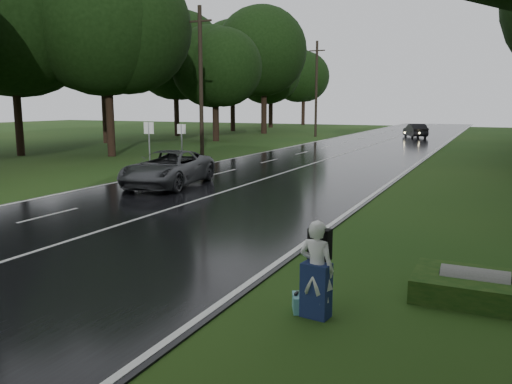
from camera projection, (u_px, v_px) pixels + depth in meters
The scene contains 15 objects.
ground at pixel (72, 241), 13.85m from camera, with size 160.00×160.00×0.00m, color #203C12.
road at pixel (314, 164), 31.67m from camera, with size 12.00×140.00×0.04m, color black.
lane_center at pixel (314, 163), 31.67m from camera, with size 0.12×140.00×0.01m, color silver.
grey_car at pixel (168, 168), 22.87m from camera, with size 2.58×5.59×1.55m, color #4B4C50.
far_car at pixel (415, 131), 55.91m from camera, with size 1.58×4.53×1.49m, color black.
hitchhiker at pixel (317, 272), 8.82m from camera, with size 0.67×0.62×1.72m.
suitcase at pixel (296, 303), 9.15m from camera, with size 0.12×0.43×0.30m, color teal.
culvert at pixel (473, 299), 9.75m from camera, with size 0.61×0.61×1.22m, color slate.
utility_pole_mid at pixel (202, 157), 35.96m from camera, with size 1.80×0.28×10.15m, color black, non-canonical shape.
utility_pole_far at pixel (315, 137), 57.87m from camera, with size 1.80×0.28×10.47m, color black, non-canonical shape.
road_sign_a at pixel (150, 170), 28.54m from camera, with size 0.64×0.10×2.67m, color white, non-canonical shape.
road_sign_b at pixel (182, 164), 31.41m from camera, with size 0.59×0.10×2.45m, color white, non-canonical shape.
tree_left_d at pixel (112, 156), 36.28m from camera, with size 10.34×10.34×16.15m, color black, non-canonical shape.
tree_left_e at pixel (216, 141), 51.16m from camera, with size 8.20×8.20×12.82m, color black, non-canonical shape.
tree_left_f at pixel (264, 134), 63.99m from camera, with size 11.34×11.34×17.72m, color black, non-canonical shape.
Camera 1 is at (10.21, -10.02, 3.66)m, focal length 36.02 mm.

